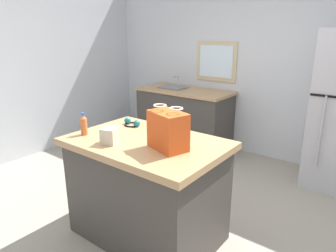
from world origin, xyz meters
The scene contains 9 objects.
ground centered at (0.00, 0.00, 0.00)m, with size 6.85×6.85×0.00m, color #9E9384.
back_wall centered at (-0.01, 2.30, 1.36)m, with size 5.71×0.13×2.73m.
left_wall centered at (-2.85, 0.00, 1.36)m, with size 0.10×4.60×2.73m.
kitchen_island centered at (-0.17, -0.21, 0.46)m, with size 1.31×0.88×0.92m.
sink_counter centered at (-1.25, 1.90, 0.47)m, with size 1.50×0.67×1.10m.
shopping_bag centered at (0.09, -0.25, 1.07)m, with size 0.35×0.28×0.34m.
small_box centered at (-0.35, -0.45, 0.98)m, with size 0.11×0.12×0.13m, color beige.
bottle centered at (-0.69, -0.44, 1.01)m, with size 0.06×0.06×0.20m.
ear_defenders centered at (-0.56, 0.02, 0.94)m, with size 0.20×0.17×0.06m.
Camera 1 is at (1.44, -2.00, 1.79)m, focal length 32.72 mm.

